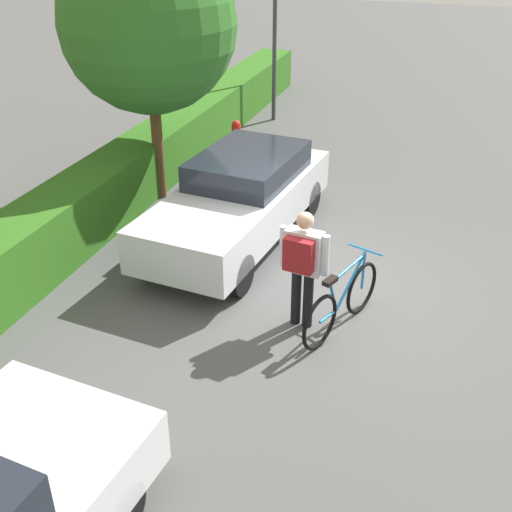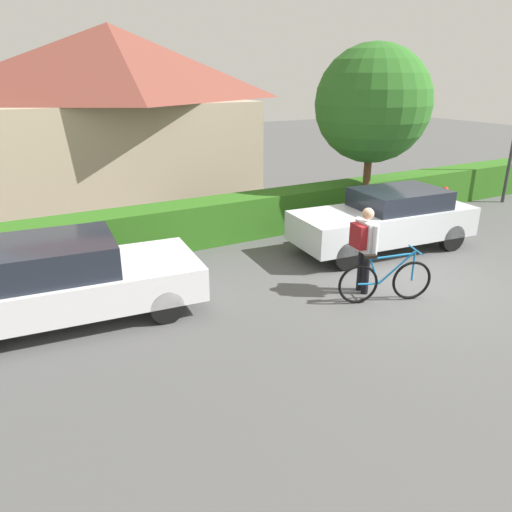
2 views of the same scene
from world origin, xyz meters
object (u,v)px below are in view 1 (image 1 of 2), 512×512
(bicycle, at_px, (342,302))
(parked_car_far, at_px, (240,198))
(tree_kerbside, at_px, (148,23))
(street_lamp, at_px, (275,9))
(person_rider, at_px, (303,260))
(fire_hydrant, at_px, (236,138))

(bicycle, bearing_deg, parked_car_far, 47.12)
(parked_car_far, relative_size, tree_kerbside, 0.94)
(bicycle, bearing_deg, street_lamp, 23.01)
(tree_kerbside, bearing_deg, parked_car_far, -119.58)
(bicycle, xyz_separation_m, tree_kerbside, (3.08, 4.09, 2.70))
(person_rider, bearing_deg, fire_hydrant, 27.91)
(parked_car_far, relative_size, bicycle, 2.62)
(bicycle, xyz_separation_m, street_lamp, (8.34, 3.54, 2.24))
(parked_car_far, xyz_separation_m, bicycle, (-1.95, -2.09, -0.33))
(bicycle, xyz_separation_m, person_rider, (-0.10, 0.51, 0.58))
(bicycle, relative_size, fire_hydrant, 2.04)
(parked_car_far, relative_size, fire_hydrant, 5.36)
(person_rider, bearing_deg, tree_kerbside, 48.38)
(parked_car_far, height_order, bicycle, parked_car_far)
(parked_car_far, bearing_deg, tree_kerbside, 60.42)
(street_lamp, bearing_deg, person_rider, -160.26)
(parked_car_far, distance_m, street_lamp, 6.83)
(street_lamp, bearing_deg, tree_kerbside, 173.99)
(parked_car_far, xyz_separation_m, street_lamp, (6.39, 1.45, 1.92))
(person_rider, bearing_deg, bicycle, -78.74)
(street_lamp, bearing_deg, bicycle, -156.99)
(parked_car_far, height_order, person_rider, person_rider)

